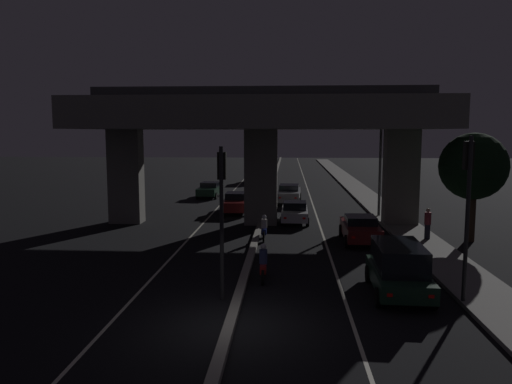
{
  "coord_description": "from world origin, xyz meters",
  "views": [
    {
      "loc": [
        1.72,
        -14.52,
        5.9
      ],
      "look_at": [
        -0.59,
        21.27,
        1.56
      ],
      "focal_mm": 35.0,
      "sensor_mm": 36.0,
      "label": 1
    }
  ],
  "objects_px": {
    "street_lamp": "(376,151)",
    "car_white_third": "(295,212)",
    "car_taxi_yellow_third_oncoming": "(255,174)",
    "car_silver_fourth": "(289,194)",
    "motorcycle_blue_filtering_mid": "(264,229)",
    "pedestrian_on_sidewalk": "(428,224)",
    "car_dark_red_lead_oncoming": "(237,202)",
    "traffic_light_right_of_median": "(468,191)",
    "car_dark_green_lead": "(399,268)",
    "motorcycle_red_filtering_near": "(263,265)",
    "motorcycle_white_filtering_far": "(272,208)",
    "car_dark_red_second": "(360,228)",
    "traffic_light_left_of_median": "(222,196)",
    "car_dark_green_second_oncoming": "(210,190)"
  },
  "relations": [
    {
      "from": "motorcycle_red_filtering_near",
      "to": "motorcycle_blue_filtering_mid",
      "type": "xyz_separation_m",
      "value": [
        -0.32,
        7.44,
        -0.03
      ]
    },
    {
      "from": "motorcycle_red_filtering_near",
      "to": "car_taxi_yellow_third_oncoming",
      "type": "bearing_deg",
      "value": 3.16
    },
    {
      "from": "car_dark_green_lead",
      "to": "pedestrian_on_sidewalk",
      "type": "bearing_deg",
      "value": -18.93
    },
    {
      "from": "traffic_light_right_of_median",
      "to": "car_dark_red_lead_oncoming",
      "type": "distance_m",
      "value": 21.76
    },
    {
      "from": "traffic_light_right_of_median",
      "to": "motorcycle_red_filtering_near",
      "type": "xyz_separation_m",
      "value": [
        -6.98,
        2.35,
        -3.29
      ]
    },
    {
      "from": "street_lamp",
      "to": "car_white_third",
      "type": "xyz_separation_m",
      "value": [
        -5.5,
        -2.27,
        -3.9
      ]
    },
    {
      "from": "car_dark_red_second",
      "to": "car_dark_red_lead_oncoming",
      "type": "height_order",
      "value": "car_dark_red_lead_oncoming"
    },
    {
      "from": "car_silver_fourth",
      "to": "traffic_light_right_of_median",
      "type": "bearing_deg",
      "value": -163.44
    },
    {
      "from": "motorcycle_red_filtering_near",
      "to": "motorcycle_blue_filtering_mid",
      "type": "bearing_deg",
      "value": 1.44
    },
    {
      "from": "car_dark_red_lead_oncoming",
      "to": "pedestrian_on_sidewalk",
      "type": "distance_m",
      "value": 14.59
    },
    {
      "from": "car_dark_green_second_oncoming",
      "to": "car_taxi_yellow_third_oncoming",
      "type": "height_order",
      "value": "car_taxi_yellow_third_oncoming"
    },
    {
      "from": "car_dark_red_lead_oncoming",
      "to": "car_dark_red_second",
      "type": "bearing_deg",
      "value": 38.02
    },
    {
      "from": "car_taxi_yellow_third_oncoming",
      "to": "car_white_third",
      "type": "bearing_deg",
      "value": 7.77
    },
    {
      "from": "traffic_light_right_of_median",
      "to": "car_taxi_yellow_third_oncoming",
      "type": "bearing_deg",
      "value": 103.49
    },
    {
      "from": "car_dark_red_lead_oncoming",
      "to": "motorcycle_red_filtering_near",
      "type": "height_order",
      "value": "motorcycle_red_filtering_near"
    },
    {
      "from": "car_dark_green_lead",
      "to": "car_dark_green_second_oncoming",
      "type": "height_order",
      "value": "car_dark_green_lead"
    },
    {
      "from": "car_dark_green_lead",
      "to": "car_silver_fourth",
      "type": "xyz_separation_m",
      "value": [
        -3.94,
        23.15,
        -0.18
      ]
    },
    {
      "from": "car_white_third",
      "to": "motorcycle_red_filtering_near",
      "type": "distance_m",
      "value": 12.97
    },
    {
      "from": "traffic_light_left_of_median",
      "to": "pedestrian_on_sidewalk",
      "type": "height_order",
      "value": "traffic_light_left_of_median"
    },
    {
      "from": "traffic_light_left_of_median",
      "to": "street_lamp",
      "type": "relative_size",
      "value": 0.7
    },
    {
      "from": "traffic_light_left_of_median",
      "to": "motorcycle_white_filtering_far",
      "type": "distance_m",
      "value": 18.09
    },
    {
      "from": "car_dark_green_lead",
      "to": "pedestrian_on_sidewalk",
      "type": "height_order",
      "value": "car_dark_green_lead"
    },
    {
      "from": "car_taxi_yellow_third_oncoming",
      "to": "motorcycle_blue_filtering_mid",
      "type": "xyz_separation_m",
      "value": [
        2.52,
        -31.19,
        -0.38
      ]
    },
    {
      "from": "traffic_light_right_of_median",
      "to": "car_silver_fourth",
      "type": "relative_size",
      "value": 1.18
    },
    {
      "from": "traffic_light_right_of_median",
      "to": "motorcycle_red_filtering_near",
      "type": "distance_m",
      "value": 8.07
    },
    {
      "from": "pedestrian_on_sidewalk",
      "to": "traffic_light_right_of_median",
      "type": "bearing_deg",
      "value": -98.58
    },
    {
      "from": "car_white_third",
      "to": "motorcycle_blue_filtering_mid",
      "type": "relative_size",
      "value": 2.27
    },
    {
      "from": "street_lamp",
      "to": "car_silver_fourth",
      "type": "relative_size",
      "value": 1.58
    },
    {
      "from": "car_dark_red_lead_oncoming",
      "to": "car_silver_fourth",
      "type": "bearing_deg",
      "value": 141.43
    },
    {
      "from": "car_dark_red_second",
      "to": "car_silver_fourth",
      "type": "height_order",
      "value": "car_silver_fourth"
    },
    {
      "from": "car_dark_red_second",
      "to": "car_taxi_yellow_third_oncoming",
      "type": "distance_m",
      "value": 32.35
    },
    {
      "from": "car_silver_fourth",
      "to": "car_taxi_yellow_third_oncoming",
      "type": "height_order",
      "value": "car_taxi_yellow_third_oncoming"
    },
    {
      "from": "car_dark_green_lead",
      "to": "motorcycle_blue_filtering_mid",
      "type": "height_order",
      "value": "car_dark_green_lead"
    },
    {
      "from": "street_lamp",
      "to": "pedestrian_on_sidewalk",
      "type": "distance_m",
      "value": 8.54
    },
    {
      "from": "pedestrian_on_sidewalk",
      "to": "car_dark_red_lead_oncoming",
      "type": "bearing_deg",
      "value": 140.61
    },
    {
      "from": "car_taxi_yellow_third_oncoming",
      "to": "car_silver_fourth",
      "type": "bearing_deg",
      "value": 11.4
    },
    {
      "from": "street_lamp",
      "to": "car_dark_red_lead_oncoming",
      "type": "distance_m",
      "value": 10.58
    },
    {
      "from": "car_dark_green_lead",
      "to": "motorcycle_white_filtering_far",
      "type": "bearing_deg",
      "value": 19.17
    },
    {
      "from": "street_lamp",
      "to": "car_dark_green_lead",
      "type": "bearing_deg",
      "value": -96.59
    },
    {
      "from": "car_white_third",
      "to": "car_taxi_yellow_third_oncoming",
      "type": "height_order",
      "value": "car_taxi_yellow_third_oncoming"
    },
    {
      "from": "car_taxi_yellow_third_oncoming",
      "to": "motorcycle_red_filtering_near",
      "type": "height_order",
      "value": "car_taxi_yellow_third_oncoming"
    },
    {
      "from": "street_lamp",
      "to": "motorcycle_white_filtering_far",
      "type": "distance_m",
      "value": 8.12
    },
    {
      "from": "street_lamp",
      "to": "motorcycle_blue_filtering_mid",
      "type": "height_order",
      "value": "street_lamp"
    },
    {
      "from": "traffic_light_left_of_median",
      "to": "car_dark_red_second",
      "type": "bearing_deg",
      "value": 57.14
    },
    {
      "from": "car_white_third",
      "to": "motorcycle_blue_filtering_mid",
      "type": "height_order",
      "value": "motorcycle_blue_filtering_mid"
    },
    {
      "from": "traffic_light_right_of_median",
      "to": "motorcycle_white_filtering_far",
      "type": "height_order",
      "value": "traffic_light_right_of_median"
    },
    {
      "from": "car_dark_red_second",
      "to": "motorcycle_red_filtering_near",
      "type": "bearing_deg",
      "value": 146.48
    },
    {
      "from": "traffic_light_left_of_median",
      "to": "traffic_light_right_of_median",
      "type": "bearing_deg",
      "value": -0.02
    },
    {
      "from": "car_dark_red_lead_oncoming",
      "to": "car_dark_green_lead",
      "type": "bearing_deg",
      "value": 22.75
    },
    {
      "from": "traffic_light_left_of_median",
      "to": "car_silver_fourth",
      "type": "height_order",
      "value": "traffic_light_left_of_median"
    }
  ]
}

